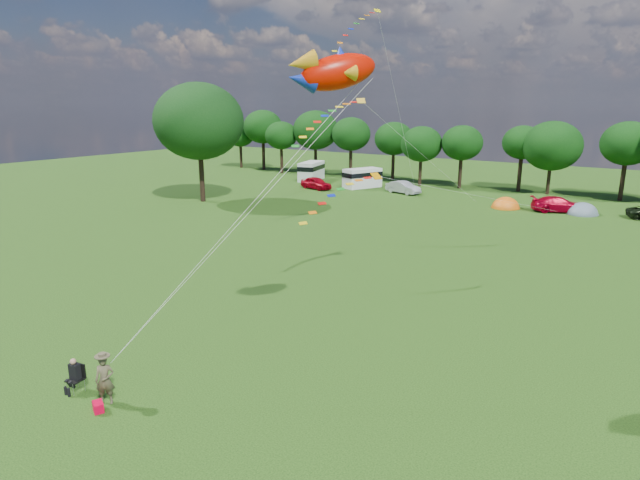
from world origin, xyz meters
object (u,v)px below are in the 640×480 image
Objects in this scene: car_a at (316,183)px; tent_greyblue at (582,214)px; car_c at (559,204)px; kite_flyer at (105,380)px; car_b at (403,187)px; campervan_a at (311,170)px; fish_kite at (331,72)px; campervan_b at (362,177)px; camp_chair at (76,371)px; big_tree at (199,121)px; tent_orange at (505,208)px.

car_a is 31.85m from tent_greyblue.
tent_greyblue is (2.25, 0.22, -0.77)m from car_c.
car_c is 2.74× the size of kite_flyer.
car_b is at bearing -59.75° from car_a.
campervan_a is 1.72× the size of fish_kite.
campervan_b reaches higher than camp_chair.
big_tree reaches higher than kite_flyer.
campervan_b is at bearing 99.91° from camp_chair.
car_c is 1.54× the size of fish_kite.
kite_flyer is at bearing -100.21° from tent_greyblue.
car_b is at bearing -78.72° from campervan_b.
kite_flyer reaches higher than car_b.
car_c is at bearing 25.20° from big_tree.
fish_kite is (-3.17, -42.15, 12.12)m from tent_greyblue.
car_c reaches higher than tent_orange.
car_a reaches higher than camp_chair.
car_a is 0.84× the size of campervan_b.
fish_kite reaches higher than tent_orange.
tent_orange is at bearing -84.70° from car_b.
car_b is 51.66m from kite_flyer.
car_c is at bearing -74.26° from campervan_b.
big_tree is 2.35× the size of campervan_b.
fish_kite is at bearing 153.99° from car_c.
campervan_b is at bearing 58.89° from car_c.
kite_flyer is at bearing -140.00° from car_a.
campervan_b is at bearing 169.57° from tent_orange.
car_a is 11.50m from car_b.
big_tree is 2.79× the size of car_a.
campervan_b is at bearing -115.69° from campervan_a.
kite_flyer is at bearing -167.43° from campervan_a.
campervan_b reaches higher than car_b.
big_tree reaches higher than fish_kite.
campervan_b is (-25.13, 2.80, 0.58)m from car_c.
fish_kite reaches higher than camp_chair.
camp_chair is 0.41× the size of fish_kite.
big_tree reaches higher than tent_orange.
fish_kite reaches higher than campervan_b.
car_b is at bearing 47.37° from big_tree.
tent_greyblue is 1.00× the size of fish_kite.
campervan_b reaches higher than car_a.
big_tree reaches higher than campervan_b.
fish_kite is at bearing -84.09° from tent_orange.
campervan_b reaches higher than tent_greyblue.
camp_chair is (21.24, -47.16, 0.05)m from car_a.
big_tree is at bearing -155.86° from tent_greyblue.
car_b is 16.52m from campervan_a.
big_tree reaches higher than tent_greyblue.
tent_greyblue is (7.42, 1.09, 0.00)m from tent_orange.
big_tree is 2.52× the size of car_c.
campervan_b reaches higher than car_c.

